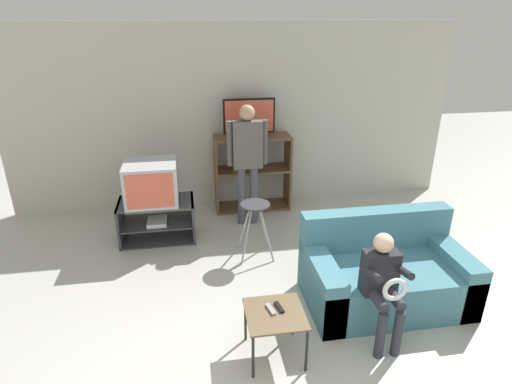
{
  "coord_description": "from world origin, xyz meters",
  "views": [
    {
      "loc": [
        -0.68,
        -2.05,
        2.72
      ],
      "look_at": [
        0.01,
        2.16,
        0.9
      ],
      "focal_mm": 30.0,
      "sensor_mm": 36.0,
      "label": 1
    }
  ],
  "objects_px": {
    "couch": "(384,275)",
    "person_seated_child": "(383,281)",
    "folding_stool": "(255,214)",
    "person_standing_adult": "(247,154)",
    "television_flat": "(249,118)",
    "snack_table": "(275,318)",
    "remote_control_white": "(271,309)",
    "media_shelf": "(252,172)",
    "television_main": "(151,182)",
    "remote_control_black": "(279,307)",
    "tv_stand": "(157,220)"
  },
  "relations": [
    {
      "from": "remote_control_white",
      "to": "couch",
      "type": "bearing_deg",
      "value": 9.68
    },
    {
      "from": "folding_stool",
      "to": "person_seated_child",
      "type": "height_order",
      "value": "person_seated_child"
    },
    {
      "from": "media_shelf",
      "to": "remote_control_black",
      "type": "bearing_deg",
      "value": -94.41
    },
    {
      "from": "television_main",
      "to": "media_shelf",
      "type": "distance_m",
      "value": 1.56
    },
    {
      "from": "media_shelf",
      "to": "folding_stool",
      "type": "relative_size",
      "value": 1.61
    },
    {
      "from": "television_main",
      "to": "person_seated_child",
      "type": "bearing_deg",
      "value": -46.96
    },
    {
      "from": "television_main",
      "to": "remote_control_black",
      "type": "relative_size",
      "value": 4.36
    },
    {
      "from": "television_flat",
      "to": "folding_stool",
      "type": "bearing_deg",
      "value": -95.71
    },
    {
      "from": "television_main",
      "to": "remote_control_white",
      "type": "bearing_deg",
      "value": -64.17
    },
    {
      "from": "television_main",
      "to": "television_flat",
      "type": "relative_size",
      "value": 0.87
    },
    {
      "from": "media_shelf",
      "to": "snack_table",
      "type": "height_order",
      "value": "media_shelf"
    },
    {
      "from": "tv_stand",
      "to": "snack_table",
      "type": "distance_m",
      "value": 2.47
    },
    {
      "from": "television_main",
      "to": "couch",
      "type": "relative_size",
      "value": 0.4
    },
    {
      "from": "person_standing_adult",
      "to": "person_seated_child",
      "type": "height_order",
      "value": "person_standing_adult"
    },
    {
      "from": "tv_stand",
      "to": "media_shelf",
      "type": "height_order",
      "value": "media_shelf"
    },
    {
      "from": "folding_stool",
      "to": "couch",
      "type": "distance_m",
      "value": 1.56
    },
    {
      "from": "couch",
      "to": "snack_table",
      "type": "bearing_deg",
      "value": -154.94
    },
    {
      "from": "person_seated_child",
      "to": "remote_control_white",
      "type": "bearing_deg",
      "value": -178.93
    },
    {
      "from": "television_main",
      "to": "remote_control_black",
      "type": "bearing_deg",
      "value": -62.46
    },
    {
      "from": "snack_table",
      "to": "folding_stool",
      "type": "bearing_deg",
      "value": 86.59
    },
    {
      "from": "media_shelf",
      "to": "person_seated_child",
      "type": "height_order",
      "value": "media_shelf"
    },
    {
      "from": "media_shelf",
      "to": "couch",
      "type": "height_order",
      "value": "media_shelf"
    },
    {
      "from": "media_shelf",
      "to": "person_standing_adult",
      "type": "distance_m",
      "value": 0.66
    },
    {
      "from": "folding_stool",
      "to": "remote_control_white",
      "type": "relative_size",
      "value": 4.74
    },
    {
      "from": "tv_stand",
      "to": "television_flat",
      "type": "xyz_separation_m",
      "value": [
        1.3,
        0.77,
        1.09
      ]
    },
    {
      "from": "television_flat",
      "to": "snack_table",
      "type": "distance_m",
      "value": 3.15
    },
    {
      "from": "remote_control_white",
      "to": "tv_stand",
      "type": "bearing_deg",
      "value": 101.92
    },
    {
      "from": "snack_table",
      "to": "remote_control_white",
      "type": "relative_size",
      "value": 3.35
    },
    {
      "from": "folding_stool",
      "to": "television_flat",
      "type": "bearing_deg",
      "value": 84.29
    },
    {
      "from": "couch",
      "to": "television_flat",
      "type": "bearing_deg",
      "value": 112.4
    },
    {
      "from": "television_main",
      "to": "remote_control_white",
      "type": "xyz_separation_m",
      "value": [
        1.06,
        -2.2,
        -0.33
      ]
    },
    {
      "from": "snack_table",
      "to": "person_seated_child",
      "type": "xyz_separation_m",
      "value": [
        0.94,
        0.06,
        0.22
      ]
    },
    {
      "from": "media_shelf",
      "to": "couch",
      "type": "xyz_separation_m",
      "value": [
        0.96,
        -2.39,
        -0.27
      ]
    },
    {
      "from": "television_main",
      "to": "person_standing_adult",
      "type": "xyz_separation_m",
      "value": [
        1.23,
        0.25,
        0.22
      ]
    },
    {
      "from": "television_main",
      "to": "folding_stool",
      "type": "height_order",
      "value": "television_main"
    },
    {
      "from": "couch",
      "to": "folding_stool",
      "type": "bearing_deg",
      "value": 137.35
    },
    {
      "from": "folding_stool",
      "to": "person_standing_adult",
      "type": "xyz_separation_m",
      "value": [
        0.04,
        0.87,
        0.45
      ]
    },
    {
      "from": "tv_stand",
      "to": "person_standing_adult",
      "type": "distance_m",
      "value": 1.43
    },
    {
      "from": "television_main",
      "to": "media_shelf",
      "type": "bearing_deg",
      "value": 28.18
    },
    {
      "from": "couch",
      "to": "person_seated_child",
      "type": "distance_m",
      "value": 0.67
    },
    {
      "from": "tv_stand",
      "to": "couch",
      "type": "xyz_separation_m",
      "value": [
        2.3,
        -1.65,
        0.04
      ]
    },
    {
      "from": "couch",
      "to": "person_standing_adult",
      "type": "relative_size",
      "value": 0.95
    },
    {
      "from": "media_shelf",
      "to": "television_main",
      "type": "bearing_deg",
      "value": -151.82
    },
    {
      "from": "remote_control_white",
      "to": "television_flat",
      "type": "bearing_deg",
      "value": 71.5
    },
    {
      "from": "tv_stand",
      "to": "television_main",
      "type": "bearing_deg",
      "value": 158.77
    },
    {
      "from": "television_main",
      "to": "remote_control_black",
      "type": "xyz_separation_m",
      "value": [
        1.14,
        -2.18,
        -0.33
      ]
    },
    {
      "from": "person_standing_adult",
      "to": "remote_control_black",
      "type": "bearing_deg",
      "value": -92.08
    },
    {
      "from": "person_standing_adult",
      "to": "folding_stool",
      "type": "bearing_deg",
      "value": -92.45
    },
    {
      "from": "tv_stand",
      "to": "person_seated_child",
      "type": "height_order",
      "value": "person_seated_child"
    },
    {
      "from": "couch",
      "to": "person_standing_adult",
      "type": "height_order",
      "value": "person_standing_adult"
    }
  ]
}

